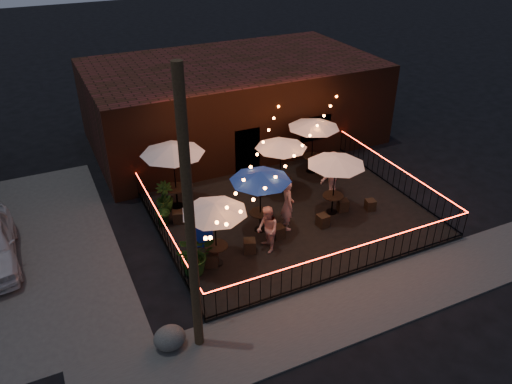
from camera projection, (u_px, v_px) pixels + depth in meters
ground at (316, 245)px, 18.05m from camera, size 110.00×110.00×0.00m
patio at (290, 216)px, 19.57m from camera, size 10.00×8.00×0.15m
sidewalk at (371, 300)px, 15.50m from camera, size 18.00×2.50×0.05m
brick_building at (233, 101)px, 25.21m from camera, size 14.00×8.00×4.00m
utility_pole at (190, 226)px, 12.01m from camera, size 0.26×0.26×8.00m
fence_front at (350, 261)px, 16.15m from camera, size 10.00×0.04×1.04m
fence_left at (165, 235)px, 17.44m from camera, size 0.04×8.00×1.04m
fence_right at (394, 177)px, 21.12m from camera, size 0.04×8.00×1.04m
festoon_lights at (271, 169)px, 17.73m from camera, size 10.02×8.72×1.32m
cafe_table_0 at (214, 209)px, 15.80m from camera, size 2.37×2.37×2.39m
cafe_table_1 at (172, 150)px, 18.80m from camera, size 3.00×3.00×2.73m
cafe_table_2 at (260, 177)px, 17.49m from camera, size 2.70×2.70×2.45m
cafe_table_3 at (281, 145)px, 20.03m from camera, size 2.80×2.80×2.35m
cafe_table_4 at (336, 161)px, 18.53m from camera, size 2.51×2.51×2.46m
cafe_table_5 at (314, 124)px, 21.46m from camera, size 2.31×2.31×2.51m
bistro_chair_0 at (212, 259)px, 16.68m from camera, size 0.58×0.58×0.52m
bistro_chair_1 at (250, 246)px, 17.33m from camera, size 0.53×0.53×0.49m
bistro_chair_2 at (178, 217)px, 18.93m from camera, size 0.48×0.48×0.46m
bistro_chair_3 at (227, 206)px, 19.63m from camera, size 0.47×0.47×0.45m
bistro_chair_4 at (278, 232)px, 18.06m from camera, size 0.43×0.43×0.48m
bistro_chair_5 at (323, 221)px, 18.71m from camera, size 0.44×0.44×0.48m
bistro_chair_6 at (260, 190)px, 20.69m from camera, size 0.43×0.43×0.44m
bistro_chair_7 at (287, 185)px, 21.05m from camera, size 0.54×0.54×0.49m
bistro_chair_8 at (343, 205)px, 19.67m from camera, size 0.48×0.48×0.46m
bistro_chair_9 at (370, 205)px, 19.72m from camera, size 0.43×0.43×0.43m
bistro_chair_10 at (324, 171)px, 22.11m from camera, size 0.46×0.46×0.50m
bistro_chair_11 at (344, 164)px, 22.79m from camera, size 0.40×0.40×0.41m
patron_a at (287, 205)px, 18.26m from camera, size 0.62×0.80×1.98m
patron_b at (267, 229)px, 17.10m from camera, size 0.73×0.90×1.74m
patron_c at (332, 173)px, 20.53m from camera, size 1.34×0.99×1.85m
potted_shrub_a at (194, 254)px, 16.15m from camera, size 1.30×1.13×1.45m
potted_shrub_b at (164, 210)px, 18.66m from camera, size 0.78×0.68×1.23m
potted_shrub_c at (164, 197)px, 19.48m from camera, size 0.70×0.70×1.21m
cooler at (203, 232)px, 17.62m from camera, size 0.86×0.75×0.94m
boulder at (170, 338)px, 13.74m from camera, size 1.12×1.05×0.70m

